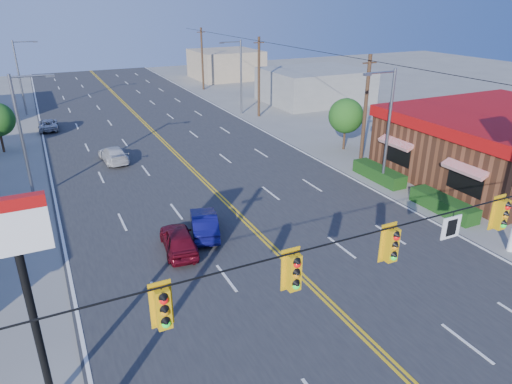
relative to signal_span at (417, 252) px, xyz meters
name	(u,v)px	position (x,y,z in m)	size (l,w,h in m)	color
ground	(400,373)	(0.12, 0.00, -4.89)	(160.00, 160.00, 0.00)	gray
road	(204,182)	(0.12, 20.00, -4.86)	(20.00, 120.00, 0.06)	#2D2D30
signal_span	(417,252)	(0.00, 0.00, 0.00)	(24.32, 0.34, 9.00)	#47301E
kfc	(501,144)	(20.02, 12.00, -2.51)	(16.30, 12.40, 4.70)	brown
pizza_hut_sign	(21,264)	(-10.88, 4.00, 0.30)	(1.90, 0.30, 6.85)	black
streetlight_se	(387,122)	(10.91, 14.00, -0.37)	(2.55, 0.25, 8.00)	gray
streetlight_ne	(239,73)	(10.91, 38.00, -0.37)	(2.55, 0.25, 8.00)	gray
streetlight_sw	(24,131)	(-10.67, 22.00, -0.37)	(2.55, 0.25, 8.00)	gray
streetlight_nw	(21,74)	(-10.67, 48.00, -0.37)	(2.55, 0.25, 8.00)	gray
utility_pole_near	(365,112)	(12.32, 18.00, -0.69)	(0.28, 0.28, 8.40)	#47301E
utility_pole_mid	(259,78)	(12.32, 36.00, -0.69)	(0.28, 0.28, 8.40)	#47301E
utility_pole_far	(202,59)	(12.32, 54.00, -0.69)	(0.28, 0.28, 8.40)	#47301E
tree_kfc_rear	(346,116)	(13.62, 22.00, -1.95)	(2.94, 2.94, 4.41)	#47301E
bld_east_mid	(315,85)	(22.12, 40.00, -2.89)	(12.00, 10.00, 4.00)	gray
bld_east_far	(226,64)	(19.12, 62.00, -2.69)	(10.00, 10.00, 4.40)	tan
car_magenta	(179,241)	(-4.37, 11.37, -4.23)	(1.54, 3.84, 1.31)	maroon
car_blue	(204,224)	(-2.55, 12.56, -4.24)	(1.36, 3.91, 1.29)	#0D0D4C
car_white	(113,155)	(-4.89, 27.17, -4.28)	(1.70, 4.19, 1.21)	silver
car_silver	(48,125)	(-9.02, 39.80, -4.36)	(1.76, 3.81, 1.06)	#B8B8BE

